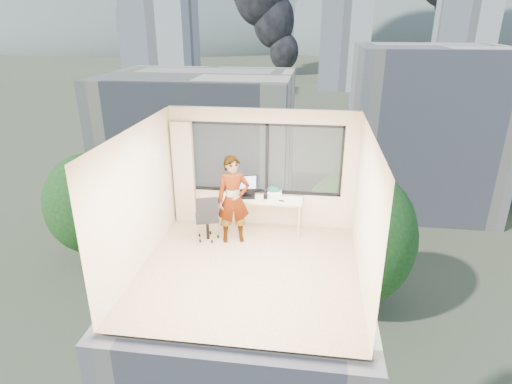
% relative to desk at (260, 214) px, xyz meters
% --- Properties ---
extents(floor, '(4.00, 4.00, 0.01)m').
position_rel_desk_xyz_m(floor, '(0.00, -1.66, -0.38)').
color(floor, beige).
rests_on(floor, ground).
extents(ceiling, '(4.00, 4.00, 0.01)m').
position_rel_desk_xyz_m(ceiling, '(0.00, -1.66, 2.23)').
color(ceiling, white).
rests_on(ceiling, ground).
extents(wall_front, '(4.00, 0.01, 2.60)m').
position_rel_desk_xyz_m(wall_front, '(0.00, -3.66, 0.93)').
color(wall_front, beige).
rests_on(wall_front, ground).
extents(wall_left, '(0.01, 4.00, 2.60)m').
position_rel_desk_xyz_m(wall_left, '(-2.00, -1.66, 0.93)').
color(wall_left, beige).
rests_on(wall_left, ground).
extents(wall_right, '(0.01, 4.00, 2.60)m').
position_rel_desk_xyz_m(wall_right, '(2.00, -1.66, 0.93)').
color(wall_right, beige).
rests_on(wall_right, ground).
extents(window_wall, '(3.30, 0.16, 1.55)m').
position_rel_desk_xyz_m(window_wall, '(0.05, 0.34, 1.15)').
color(window_wall, black).
rests_on(window_wall, ground).
extents(curtain, '(0.45, 0.14, 2.30)m').
position_rel_desk_xyz_m(curtain, '(-1.72, 0.22, 0.77)').
color(curtain, beige).
rests_on(curtain, floor).
extents(desk, '(1.80, 0.60, 0.75)m').
position_rel_desk_xyz_m(desk, '(0.00, 0.00, 0.00)').
color(desk, beige).
rests_on(desk, floor).
extents(chair, '(0.67, 0.67, 1.04)m').
position_rel_desk_xyz_m(chair, '(-1.03, -0.58, 0.14)').
color(chair, black).
rests_on(chair, floor).
extents(person, '(0.76, 0.61, 1.82)m').
position_rel_desk_xyz_m(person, '(-0.48, -0.56, 0.54)').
color(person, '#2D2D33').
rests_on(person, floor).
extents(monitor, '(0.51, 0.22, 0.50)m').
position_rel_desk_xyz_m(monitor, '(-0.32, 0.05, 0.62)').
color(monitor, black).
rests_on(monitor, desk).
extents(game_console, '(0.31, 0.27, 0.07)m').
position_rel_desk_xyz_m(game_console, '(0.29, 0.21, 0.41)').
color(game_console, white).
rests_on(game_console, desk).
extents(laptop, '(0.36, 0.38, 0.21)m').
position_rel_desk_xyz_m(laptop, '(-0.28, -0.00, 0.48)').
color(laptop, black).
rests_on(laptop, desk).
extents(cellphone, '(0.13, 0.08, 0.01)m').
position_rel_desk_xyz_m(cellphone, '(0.46, -0.11, 0.38)').
color(cellphone, black).
rests_on(cellphone, desk).
extents(pen_cup, '(0.11, 0.11, 0.11)m').
position_rel_desk_xyz_m(pen_cup, '(0.12, -0.02, 0.43)').
color(pen_cup, black).
rests_on(pen_cup, desk).
extents(handbag, '(0.29, 0.19, 0.20)m').
position_rel_desk_xyz_m(handbag, '(0.25, 0.23, 0.48)').
color(handbag, '#0C4D45').
rests_on(handbag, desk).
extents(exterior_ground, '(400.00, 400.00, 0.04)m').
position_rel_desk_xyz_m(exterior_ground, '(0.00, 118.34, -14.38)').
color(exterior_ground, '#515B3D').
rests_on(exterior_ground, ground).
extents(near_bldg_a, '(16.00, 12.00, 14.00)m').
position_rel_desk_xyz_m(near_bldg_a, '(-9.00, 28.34, -7.38)').
color(near_bldg_a, '#EBE6C5').
rests_on(near_bldg_a, exterior_ground).
extents(near_bldg_b, '(14.00, 13.00, 16.00)m').
position_rel_desk_xyz_m(near_bldg_b, '(12.00, 36.34, -6.38)').
color(near_bldg_b, silver).
rests_on(near_bldg_b, exterior_ground).
extents(far_tower_a, '(14.00, 14.00, 28.00)m').
position_rel_desk_xyz_m(far_tower_a, '(-35.00, 93.34, -0.38)').
color(far_tower_a, silver).
rests_on(far_tower_a, exterior_ground).
extents(far_tower_b, '(13.00, 13.00, 30.00)m').
position_rel_desk_xyz_m(far_tower_b, '(8.00, 118.34, 0.62)').
color(far_tower_b, silver).
rests_on(far_tower_b, exterior_ground).
extents(far_tower_c, '(15.00, 15.00, 26.00)m').
position_rel_desk_xyz_m(far_tower_c, '(45.00, 138.34, -1.38)').
color(far_tower_c, silver).
rests_on(far_tower_c, exterior_ground).
extents(far_tower_d, '(16.00, 14.00, 22.00)m').
position_rel_desk_xyz_m(far_tower_d, '(-60.00, 148.34, -3.38)').
color(far_tower_d, silver).
rests_on(far_tower_d, exterior_ground).
extents(hill_a, '(288.00, 216.00, 90.00)m').
position_rel_desk_xyz_m(hill_a, '(-120.00, 318.34, -14.38)').
color(hill_a, slate).
rests_on(hill_a, exterior_ground).
extents(hill_b, '(300.00, 220.00, 96.00)m').
position_rel_desk_xyz_m(hill_b, '(100.00, 318.34, -14.38)').
color(hill_b, slate).
rests_on(hill_b, exterior_ground).
extents(tree_a, '(7.00, 7.00, 8.00)m').
position_rel_desk_xyz_m(tree_a, '(-16.00, 20.34, -10.38)').
color(tree_a, '#174718').
rests_on(tree_a, exterior_ground).
extents(tree_b, '(7.60, 7.60, 9.00)m').
position_rel_desk_xyz_m(tree_b, '(4.00, 16.34, -9.88)').
color(tree_b, '#174718').
rests_on(tree_b, exterior_ground).
extents(tree_c, '(8.40, 8.40, 10.00)m').
position_rel_desk_xyz_m(tree_c, '(22.00, 38.34, -9.38)').
color(tree_c, '#174718').
rests_on(tree_c, exterior_ground).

